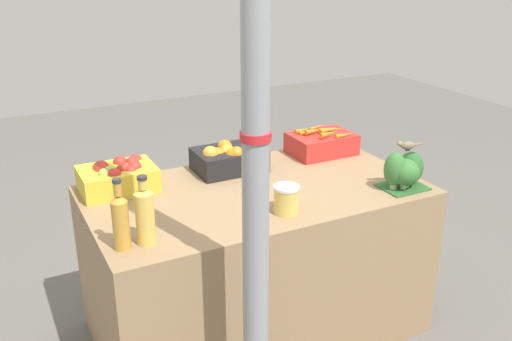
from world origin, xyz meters
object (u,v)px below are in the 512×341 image
(broccoli_pile, at_px, (405,171))
(pickle_jar, at_px, (286,199))
(apple_crate, at_px, (118,176))
(juice_bottle_amber, at_px, (120,220))
(sparrow_bird, at_px, (407,145))
(support_pole, at_px, (256,153))
(carrot_crate, at_px, (322,143))
(juice_bottle_golden, at_px, (145,215))
(orange_crate, at_px, (230,158))

(broccoli_pile, bearing_deg, pickle_jar, 178.27)
(apple_crate, distance_m, broccoli_pile, 1.41)
(broccoli_pile, relative_size, juice_bottle_amber, 0.80)
(sparrow_bird, bearing_deg, pickle_jar, 17.30)
(support_pole, height_order, sparrow_bird, support_pole)
(carrot_crate, relative_size, juice_bottle_golden, 1.24)
(carrot_crate, relative_size, juice_bottle_amber, 1.21)
(juice_bottle_amber, bearing_deg, broccoli_pile, -1.21)
(support_pole, xyz_separation_m, carrot_crate, (0.93, 0.99, -0.41))
(support_pole, xyz_separation_m, pickle_jar, (0.35, 0.40, -0.41))
(broccoli_pile, relative_size, pickle_jar, 1.83)
(support_pole, distance_m, juice_bottle_amber, 0.66)
(broccoli_pile, distance_m, pickle_jar, 0.66)
(orange_crate, xyz_separation_m, pickle_jar, (0.01, -0.59, -0.01))
(apple_crate, distance_m, juice_bottle_golden, 0.59)
(apple_crate, distance_m, sparrow_bird, 1.42)
(orange_crate, bearing_deg, juice_bottle_golden, -137.62)
(support_pole, bearing_deg, juice_bottle_amber, 133.31)
(pickle_jar, bearing_deg, sparrow_bird, -1.23)
(orange_crate, height_order, carrot_crate, orange_crate)
(juice_bottle_golden, bearing_deg, juice_bottle_amber, -180.00)
(juice_bottle_golden, xyz_separation_m, pickle_jar, (0.64, -0.01, -0.06))
(carrot_crate, distance_m, sparrow_bird, 0.63)
(pickle_jar, bearing_deg, juice_bottle_amber, 179.26)
(orange_crate, relative_size, juice_bottle_golden, 1.24)
(support_pole, xyz_separation_m, orange_crate, (0.35, 0.99, -0.40))
(orange_crate, height_order, juice_bottle_golden, juice_bottle_golden)
(apple_crate, height_order, juice_bottle_golden, juice_bottle_golden)
(orange_crate, bearing_deg, pickle_jar, -89.16)
(apple_crate, distance_m, pickle_jar, 0.85)
(juice_bottle_golden, bearing_deg, support_pole, -54.92)
(support_pole, height_order, apple_crate, support_pole)
(broccoli_pile, distance_m, juice_bottle_golden, 1.30)
(broccoli_pile, xyz_separation_m, juice_bottle_amber, (-1.40, 0.03, 0.03))
(carrot_crate, height_order, broccoli_pile, broccoli_pile)
(broccoli_pile, bearing_deg, juice_bottle_amber, 178.79)
(support_pole, distance_m, sparrow_bird, 1.12)
(support_pole, bearing_deg, orange_crate, 70.66)
(juice_bottle_golden, bearing_deg, sparrow_bird, -1.04)
(support_pole, distance_m, carrot_crate, 1.42)
(pickle_jar, bearing_deg, broccoli_pile, -1.73)
(pickle_jar, bearing_deg, carrot_crate, 45.79)
(juice_bottle_golden, relative_size, sparrow_bird, 2.22)
(orange_crate, distance_m, broccoli_pile, 0.91)
(support_pole, bearing_deg, pickle_jar, 48.36)
(juice_bottle_amber, bearing_deg, carrot_crate, 23.92)
(carrot_crate, xyz_separation_m, sparrow_bird, (0.09, -0.61, 0.16))
(support_pole, xyz_separation_m, apple_crate, (-0.25, 0.99, -0.40))
(apple_crate, relative_size, pickle_jar, 2.78)
(support_pole, relative_size, broccoli_pile, 10.80)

